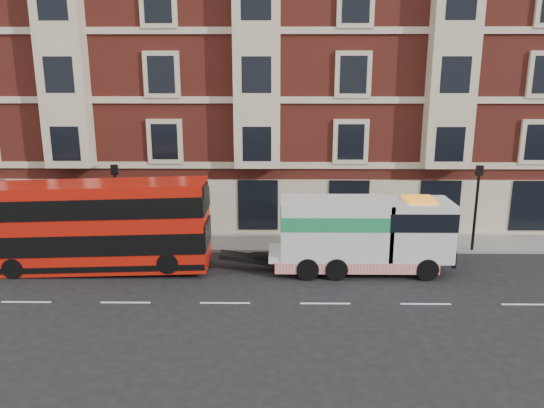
{
  "coord_description": "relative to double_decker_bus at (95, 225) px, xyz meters",
  "views": [
    {
      "loc": [
        2.1,
        -19.51,
        9.05
      ],
      "look_at": [
        1.83,
        4.0,
        3.08
      ],
      "focal_mm": 35.0,
      "sensor_mm": 36.0,
      "label": 1
    }
  ],
  "objects": [
    {
      "name": "victorian_terrace",
      "position": [
        6.72,
        11.46,
        7.87
      ],
      "size": [
        45.0,
        12.0,
        20.4
      ],
      "color": "maroon",
      "rests_on": "ground"
    },
    {
      "name": "double_decker_bus",
      "position": [
        0.0,
        0.0,
        0.0
      ],
      "size": [
        10.22,
        2.35,
        4.14
      ],
      "color": "#BB160A",
      "rests_on": "ground"
    },
    {
      "name": "sidewalk",
      "position": [
        6.22,
        3.96,
        -2.12
      ],
      "size": [
        90.0,
        3.0,
        0.15
      ],
      "primitive_type": "cube",
      "color": "slate",
      "rests_on": "ground"
    },
    {
      "name": "tow_truck",
      "position": [
        12.05,
        -0.0,
        -0.38
      ],
      "size": [
        8.18,
        2.42,
        3.41
      ],
      "color": "silver",
      "rests_on": "ground"
    },
    {
      "name": "pedestrian",
      "position": [
        -2.66,
        3.77,
        -1.26
      ],
      "size": [
        0.68,
        0.65,
        1.56
      ],
      "primitive_type": "imported",
      "rotation": [
        0.0,
        0.0,
        -0.69
      ],
      "color": "#1B2B37",
      "rests_on": "sidewalk"
    },
    {
      "name": "ground",
      "position": [
        6.22,
        -3.54,
        -2.19
      ],
      "size": [
        120.0,
        120.0,
        0.0
      ],
      "primitive_type": "plane",
      "color": "black",
      "rests_on": "ground"
    },
    {
      "name": "lamp_post_east",
      "position": [
        18.22,
        2.66,
        0.49
      ],
      "size": [
        0.35,
        0.15,
        4.35
      ],
      "color": "black",
      "rests_on": "sidewalk"
    },
    {
      "name": "lamp_post_west",
      "position": [
        0.22,
        2.66,
        0.49
      ],
      "size": [
        0.35,
        0.15,
        4.35
      ],
      "color": "black",
      "rests_on": "sidewalk"
    }
  ]
}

